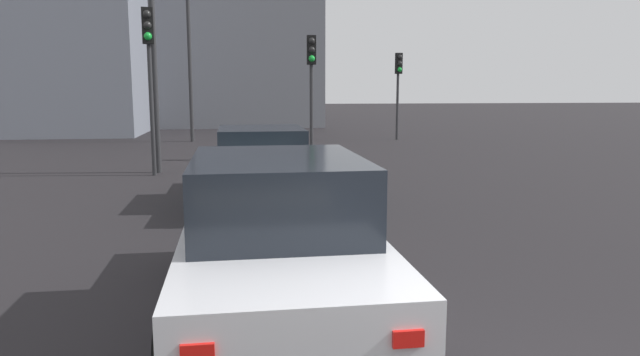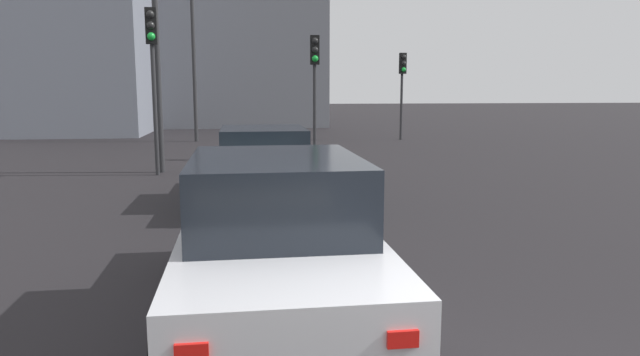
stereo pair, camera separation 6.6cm
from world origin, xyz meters
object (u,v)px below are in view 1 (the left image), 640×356
Objects in this scene: traffic_light_near_left at (149,56)px; traffic_light_near_right at (311,71)px; traffic_light_far_left at (399,77)px; car_teal_right_lead at (261,165)px; car_white_right_second at (277,241)px; street_lamp_kerbside at (189,38)px; street_lamp_far at (152,18)px.

traffic_light_near_left is 1.10× the size of traffic_light_near_right.
traffic_light_near_right is 1.03× the size of traffic_light_far_left.
traffic_light_far_left is (13.27, -6.49, 2.00)m from car_teal_right_lead.
car_teal_right_lead is 14.90m from traffic_light_far_left.
car_white_right_second reaches higher than car_teal_right_lead.
traffic_light_near_left is 5.36m from traffic_light_near_right.
street_lamp_kerbside reaches higher than traffic_light_far_left.
traffic_light_far_left is 12.83m from street_lamp_far.
street_lamp_far is at bearing -61.22° from traffic_light_near_right.
traffic_light_near_right is at bearing -148.03° from street_lamp_kerbside.
car_teal_right_lead is 1.08× the size of traffic_light_near_left.
street_lamp_kerbside is (6.94, 4.33, 1.54)m from traffic_light_near_right.
street_lamp_kerbside is (19.67, 2.43, 3.57)m from car_white_right_second.
traffic_light_near_left is (9.87, 2.62, 2.29)m from car_white_right_second.
traffic_light_far_left is at bearing -92.16° from street_lamp_kerbside.
street_lamp_far is (10.42, 2.59, 3.30)m from car_white_right_second.
traffic_light_near_right is at bearing -9.34° from car_white_right_second.
traffic_light_near_left reaches higher than traffic_light_far_left.
street_lamp_kerbside is at bearing -0.95° from street_lamp_far.
traffic_light_far_left reaches higher than car_white_right_second.
car_white_right_second is at bearing -166.06° from street_lamp_far.
traffic_light_near_left is 1.15m from street_lamp_far.
car_white_right_second is (-6.06, 0.05, 0.06)m from car_teal_right_lead.
car_white_right_second is 10.47m from traffic_light_near_left.
traffic_light_far_left is at bearing -26.62° from car_teal_right_lead.
traffic_light_far_left is at bearing -19.57° from car_white_right_second.
street_lamp_kerbside is at bearing 9.81° from car_teal_right_lead.
traffic_light_near_right reaches higher than car_white_right_second.
traffic_light_near_left is at bearing 178.88° from street_lamp_kerbside.
car_white_right_second is 0.64× the size of street_lamp_kerbside.
car_white_right_second is 20.50m from traffic_light_far_left.
car_white_right_second is at bearing -172.95° from street_lamp_kerbside.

